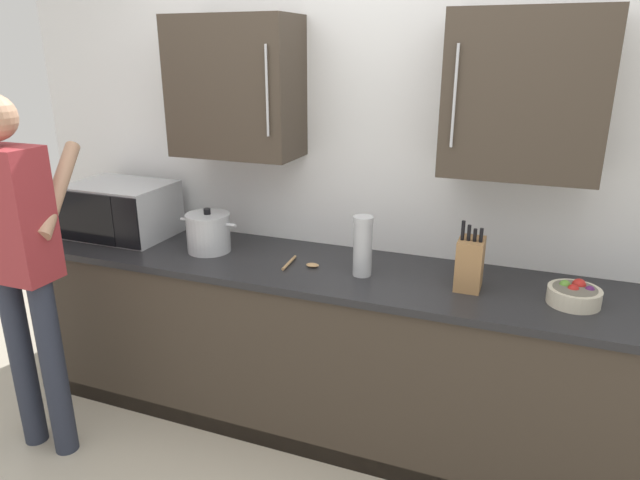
% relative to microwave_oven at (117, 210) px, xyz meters
% --- Properties ---
extents(back_wall_tiled, '(4.14, 0.44, 2.60)m').
position_rel_microwave_oven_xyz_m(back_wall_tiled, '(1.41, 0.29, 0.34)').
color(back_wall_tiled, white).
rests_on(back_wall_tiled, ground_plane).
extents(counter_unit, '(3.66, 0.65, 0.90)m').
position_rel_microwave_oven_xyz_m(counter_unit, '(1.41, -0.04, -0.60)').
color(counter_unit, '#3D3328').
rests_on(counter_unit, ground_plane).
extents(microwave_oven, '(0.55, 0.42, 0.30)m').
position_rel_microwave_oven_xyz_m(microwave_oven, '(0.00, 0.00, 0.00)').
color(microwave_oven, '#B7BABF').
rests_on(microwave_oven, counter_unit).
extents(fruit_bowl, '(0.21, 0.21, 0.10)m').
position_rel_microwave_oven_xyz_m(fruit_bowl, '(2.38, -0.06, -0.11)').
color(fruit_bowl, beige).
rests_on(fruit_bowl, counter_unit).
extents(thermos_flask, '(0.09, 0.09, 0.28)m').
position_rel_microwave_oven_xyz_m(thermos_flask, '(1.46, -0.08, -0.01)').
color(thermos_flask, '#B7BABF').
rests_on(thermos_flask, counter_unit).
extents(stock_pot, '(0.32, 0.23, 0.23)m').
position_rel_microwave_oven_xyz_m(stock_pot, '(0.62, -0.05, -0.05)').
color(stock_pot, '#B7BABF').
rests_on(stock_pot, counter_unit).
extents(wooden_spoon, '(0.17, 0.18, 0.02)m').
position_rel_microwave_oven_xyz_m(wooden_spoon, '(1.16, -0.07, -0.14)').
color(wooden_spoon, tan).
rests_on(wooden_spoon, counter_unit).
extents(knife_block, '(0.11, 0.15, 0.31)m').
position_rel_microwave_oven_xyz_m(knife_block, '(1.95, -0.05, -0.03)').
color(knife_block, '#A37547').
rests_on(knife_block, counter_unit).
extents(person_figure, '(0.45, 0.53, 1.73)m').
position_rel_microwave_oven_xyz_m(person_figure, '(0.04, -0.70, -0.01)').
color(person_figure, '#282D3D').
rests_on(person_figure, ground_plane).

